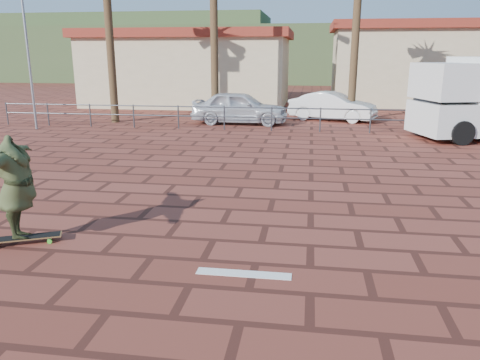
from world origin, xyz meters
The scene contains 12 objects.
ground centered at (0.00, 0.00, 0.00)m, with size 120.00×120.00×0.00m, color brown.
paint_stripe centered at (0.70, -1.20, 0.00)m, with size 1.40×0.22×0.01m, color white.
guardrail centered at (0.00, 12.00, 0.68)m, with size 24.06×0.06×1.00m.
flagpole centered at (-9.87, 11.00, 4.64)m, with size 1.30×0.10×8.00m.
building_west centered at (-6.00, 22.00, 2.28)m, with size 12.60×7.60×4.50m.
building_east centered at (8.00, 24.00, 2.54)m, with size 10.60×6.60×5.00m.
hill_front centered at (0.00, 50.00, 3.00)m, with size 70.00×18.00×6.00m, color #384C28.
hill_back centered at (-22.00, 56.00, 4.00)m, with size 35.00×14.00×8.00m, color #384C28.
longboard centered at (-3.17, -0.63, 0.10)m, with size 1.23×0.76×0.12m.
skateboarder centered at (-3.17, -0.63, 1.00)m, with size 2.15×0.59×1.75m, color #3B4525.
car_silver centered at (-1.62, 13.86, 0.74)m, with size 1.75×4.36×1.49m, color silver.
car_white centered at (2.63, 15.61, 0.67)m, with size 1.43×4.09×1.35m, color white.
Camera 1 is at (1.57, -7.40, 3.13)m, focal length 35.00 mm.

